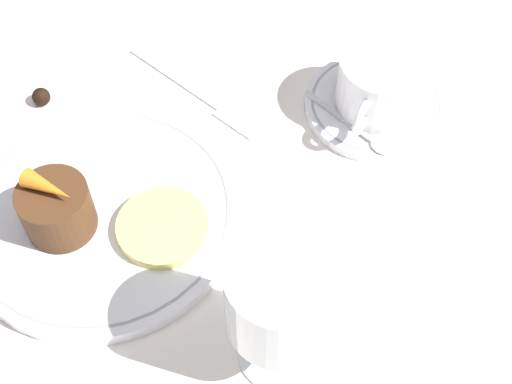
# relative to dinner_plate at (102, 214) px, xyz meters

# --- Properties ---
(ground_plane) EXTENTS (3.00, 3.00, 0.00)m
(ground_plane) POSITION_rel_dinner_plate_xyz_m (-0.01, 0.06, -0.01)
(ground_plane) COLOR white
(dinner_plate) EXTENTS (0.24, 0.24, 0.01)m
(dinner_plate) POSITION_rel_dinner_plate_xyz_m (0.00, 0.00, 0.00)
(dinner_plate) COLOR white
(dinner_plate) RESTS_ON ground_plane
(saucer) EXTENTS (0.14, 0.14, 0.01)m
(saucer) POSITION_rel_dinner_plate_xyz_m (-0.23, 0.16, -0.00)
(saucer) COLOR white
(saucer) RESTS_ON ground_plane
(coffee_cup) EXTENTS (0.11, 0.09, 0.06)m
(coffee_cup) POSITION_rel_dinner_plate_xyz_m (-0.23, 0.17, 0.03)
(coffee_cup) COLOR white
(coffee_cup) RESTS_ON saucer
(spoon) EXTENTS (0.04, 0.11, 0.00)m
(spoon) POSITION_rel_dinner_plate_xyz_m (-0.19, 0.16, 0.00)
(spoon) COLOR silver
(spoon) RESTS_ON saucer
(wine_glass) EXTENTS (0.08, 0.08, 0.13)m
(wine_glass) POSITION_rel_dinner_plate_xyz_m (0.04, 0.19, 0.08)
(wine_glass) COLOR silver
(wine_glass) RESTS_ON ground_plane
(fork) EXTENTS (0.06, 0.17, 0.01)m
(fork) POSITION_rel_dinner_plate_xyz_m (-0.17, 0.01, -0.01)
(fork) COLOR silver
(fork) RESTS_ON ground_plane
(dessert_cake) EXTENTS (0.06, 0.06, 0.05)m
(dessert_cake) POSITION_rel_dinner_plate_xyz_m (0.03, -0.02, 0.03)
(dessert_cake) COLOR #4C2D19
(dessert_cake) RESTS_ON dinner_plate
(carrot_garnish) EXTENTS (0.02, 0.04, 0.02)m
(carrot_garnish) POSITION_rel_dinner_plate_xyz_m (0.03, -0.02, 0.06)
(carrot_garnish) COLOR orange
(carrot_garnish) RESTS_ON dessert_cake
(pineapple_slice) EXTENTS (0.08, 0.08, 0.01)m
(pineapple_slice) POSITION_rel_dinner_plate_xyz_m (-0.01, 0.06, 0.01)
(pineapple_slice) COLOR #EFE075
(pineapple_slice) RESTS_ON dinner_plate
(chocolate_truffle) EXTENTS (0.02, 0.02, 0.02)m
(chocolate_truffle) POSITION_rel_dinner_plate_xyz_m (-0.09, -0.13, 0.00)
(chocolate_truffle) COLOR black
(chocolate_truffle) RESTS_ON ground_plane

